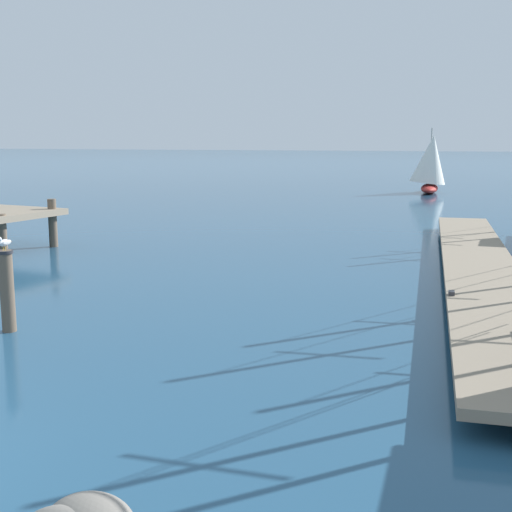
% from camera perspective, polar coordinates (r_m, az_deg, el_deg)
% --- Properties ---
extents(floating_dock, '(3.36, 20.44, 0.53)m').
position_cam_1_polar(floating_dock, '(18.24, 18.31, -0.75)').
color(floating_dock, gray).
rests_on(floating_dock, ground).
extents(mooring_piling, '(0.30, 0.30, 1.54)m').
position_cam_1_polar(mooring_piling, '(13.38, -20.27, -2.65)').
color(mooring_piling, brown).
rests_on(mooring_piling, ground).
extents(perched_seagull, '(0.15, 0.38, 0.27)m').
position_cam_1_polar(perched_seagull, '(13.23, -20.48, 1.09)').
color(perched_seagull, gold).
rests_on(perched_seagull, mooring_piling).
extents(distant_sailboat, '(2.76, 4.69, 4.27)m').
position_cam_1_polar(distant_sailboat, '(46.47, 14.50, 7.56)').
color(distant_sailboat, '#AD2823').
rests_on(distant_sailboat, ground).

